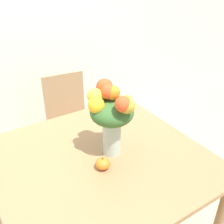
# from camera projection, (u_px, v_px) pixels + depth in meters

# --- Properties ---
(wall_back) EXTENTS (8.00, 0.06, 2.70)m
(wall_back) POSITION_uv_depth(u_px,v_px,m) (17.00, 18.00, 2.44)
(wall_back) COLOR silver
(wall_back) RESTS_ON ground_plane
(dining_table) EXTENTS (1.23, 1.19, 0.75)m
(dining_table) POSITION_uv_depth(u_px,v_px,m) (101.00, 167.00, 1.65)
(dining_table) COLOR #9E754C
(dining_table) RESTS_ON ground_plane
(flower_vase) EXTENTS (0.28, 0.33, 0.46)m
(flower_vase) POSITION_uv_depth(u_px,v_px,m) (111.00, 114.00, 1.51)
(flower_vase) COLOR #B2CCBC
(flower_vase) RESTS_ON dining_table
(pumpkin) EXTENTS (0.09, 0.09, 0.08)m
(pumpkin) POSITION_uv_depth(u_px,v_px,m) (103.00, 164.00, 1.50)
(pumpkin) COLOR orange
(pumpkin) RESTS_ON dining_table
(dining_chair_near_window) EXTENTS (0.46, 0.46, 0.89)m
(dining_chair_near_window) POSITION_uv_depth(u_px,v_px,m) (70.00, 120.00, 2.56)
(dining_chair_near_window) COLOR #9E7A56
(dining_chair_near_window) RESTS_ON ground_plane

